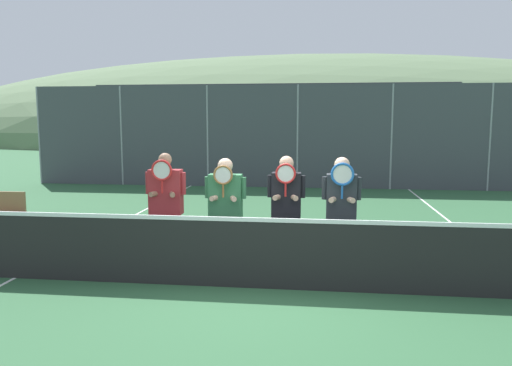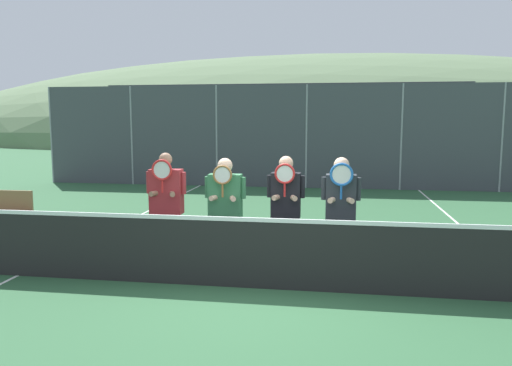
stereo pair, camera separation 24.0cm
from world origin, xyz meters
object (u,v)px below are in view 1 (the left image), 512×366
at_px(car_far_left, 158,153).
at_px(car_center, 413,156).
at_px(player_leftmost, 166,201).
at_px(car_left_of_center, 282,154).
at_px(player_center_left, 225,204).
at_px(player_rightmost, 341,206).
at_px(player_center_right, 286,205).

relative_size(car_far_left, car_center, 1.05).
relative_size(player_leftmost, car_left_of_center, 0.40).
bearing_deg(car_left_of_center, player_center_left, -89.79).
height_order(car_far_left, car_center, car_far_left).
xyz_separation_m(player_rightmost, car_far_left, (-6.88, 12.65, -0.15)).
height_order(player_center_right, car_far_left, player_center_right).
bearing_deg(player_rightmost, player_center_right, 173.17).
distance_m(player_center_right, car_center, 13.14).
bearing_deg(car_left_of_center, car_center, -0.05).
bearing_deg(car_far_left, player_center_right, -64.16).
height_order(player_leftmost, car_left_of_center, player_leftmost).
xyz_separation_m(player_leftmost, player_center_left, (0.92, 0.01, -0.03)).
xyz_separation_m(player_leftmost, car_far_left, (-4.26, 12.59, -0.16)).
relative_size(player_center_right, player_rightmost, 1.00).
bearing_deg(car_center, player_center_left, -111.70).
distance_m(player_center_right, car_far_left, 13.95).
height_order(car_far_left, car_left_of_center, car_left_of_center).
xyz_separation_m(player_center_right, player_rightmost, (0.80, -0.10, 0.01)).
relative_size(player_leftmost, player_rightmost, 1.02).
height_order(player_center_left, car_center, player_center_left).
relative_size(player_rightmost, car_center, 0.39).
xyz_separation_m(player_center_right, car_far_left, (-6.08, 12.56, -0.14)).
bearing_deg(player_center_right, player_rightmost, -6.83).
distance_m(player_rightmost, car_far_left, 14.40).
height_order(player_center_left, player_center_right, player_center_right).
bearing_deg(car_center, player_leftmost, -115.21).
relative_size(player_center_right, car_left_of_center, 0.40).
xyz_separation_m(car_far_left, car_left_of_center, (5.13, -0.06, 0.00)).
xyz_separation_m(player_rightmost, car_left_of_center, (-1.75, 12.59, -0.15)).
bearing_deg(player_leftmost, car_left_of_center, 86.02).
xyz_separation_m(player_center_left, player_rightmost, (1.71, -0.07, 0.01)).
relative_size(player_center_left, car_far_left, 0.36).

